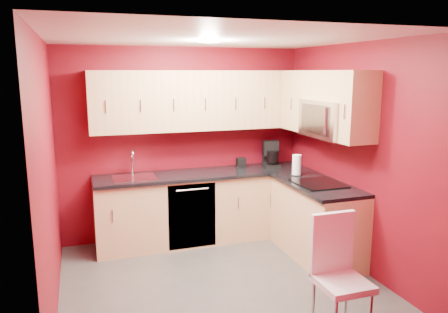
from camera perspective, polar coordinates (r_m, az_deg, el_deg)
floor at (r=4.81m, az=-0.69°, el=-15.97°), size 3.20×3.20×0.00m
ceiling at (r=4.30m, az=-0.76°, el=15.23°), size 3.20×3.20×0.00m
wall_back at (r=5.81m, az=-5.28°, el=1.71°), size 3.20×0.00×3.20m
wall_front at (r=3.05m, az=8.05°, el=-6.94°), size 3.20×0.00×3.20m
wall_left at (r=4.20m, az=-22.01°, el=-2.65°), size 0.00×3.00×3.00m
wall_right at (r=5.10m, az=16.63°, el=0.00°), size 0.00×3.00×3.00m
base_cabinets_back at (r=5.77m, az=-2.49°, el=-6.66°), size 2.80×0.60×0.87m
base_cabinets_right at (r=5.35m, az=11.95°, el=-8.30°), size 0.60×1.30×0.87m
countertop_back at (r=5.63m, az=-2.49°, el=-2.29°), size 2.80×0.63×0.04m
countertop_right at (r=5.20m, az=12.08°, el=-3.64°), size 0.63×1.27×0.04m
upper_cabinets_back at (r=5.63m, az=-2.97°, el=7.34°), size 2.80×0.35×0.75m
upper_cabinets_right at (r=5.30m, az=12.69°, el=7.54°), size 0.35×1.55×0.75m
microwave at (r=5.10m, az=13.69°, el=4.80°), size 0.42×0.76×0.42m
cooktop at (r=5.17m, az=12.24°, el=-3.46°), size 0.50×0.55×0.01m
sink at (r=5.46m, az=-11.65°, el=-2.34°), size 0.52×0.42×0.35m
dishwasher_front at (r=5.44m, az=-4.19°, el=-7.78°), size 0.60×0.02×0.82m
downlight at (r=4.59m, az=-1.95°, el=14.77°), size 0.20×0.20×0.01m
coffee_maker at (r=5.98m, az=6.26°, el=0.32°), size 0.25×0.31×0.34m
napkin_holder at (r=5.92m, az=2.25°, el=-0.81°), size 0.13×0.13×0.12m
paper_towel at (r=5.52m, az=9.47°, el=-1.11°), size 0.18×0.18×0.26m
dining_chair at (r=3.90m, az=15.25°, el=-14.93°), size 0.41×0.43×1.01m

